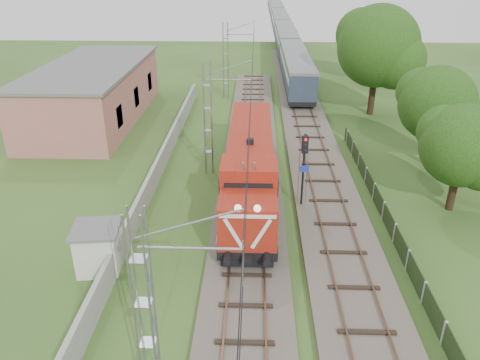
{
  "coord_description": "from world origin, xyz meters",
  "views": [
    {
      "loc": [
        0.3,
        -19.01,
        14.25
      ],
      "look_at": [
        -0.56,
        6.09,
        2.2
      ],
      "focal_mm": 35.0,
      "sensor_mm": 36.0,
      "label": 1
    }
  ],
  "objects_px": {
    "signal_post": "(304,159)",
    "relay_hut": "(98,248)",
    "coach_rake": "(280,21)",
    "locomotive": "(250,165)"
  },
  "relations": [
    {
      "from": "locomotive",
      "to": "relay_hut",
      "type": "bearing_deg",
      "value": -132.39
    },
    {
      "from": "signal_post",
      "to": "relay_hut",
      "type": "bearing_deg",
      "value": -148.57
    },
    {
      "from": "signal_post",
      "to": "relay_hut",
      "type": "height_order",
      "value": "signal_post"
    },
    {
      "from": "locomotive",
      "to": "relay_hut",
      "type": "height_order",
      "value": "locomotive"
    },
    {
      "from": "signal_post",
      "to": "relay_hut",
      "type": "xyz_separation_m",
      "value": [
        -10.64,
        -6.5,
        -2.18
      ]
    },
    {
      "from": "coach_rake",
      "to": "signal_post",
      "type": "xyz_separation_m",
      "value": [
        -1.76,
        -73.97,
        0.95
      ]
    },
    {
      "from": "locomotive",
      "to": "coach_rake",
      "type": "bearing_deg",
      "value": 86.05
    },
    {
      "from": "locomotive",
      "to": "coach_rake",
      "type": "relative_size",
      "value": 0.16
    },
    {
      "from": "relay_hut",
      "to": "signal_post",
      "type": "bearing_deg",
      "value": 31.43
    },
    {
      "from": "signal_post",
      "to": "relay_hut",
      "type": "distance_m",
      "value": 12.66
    }
  ]
}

